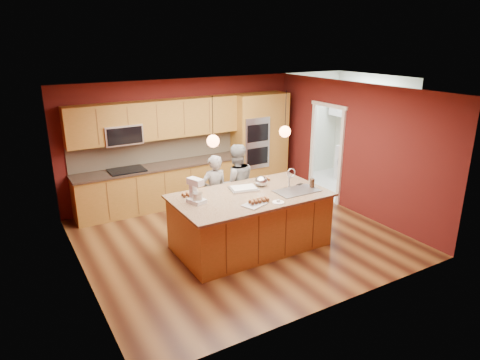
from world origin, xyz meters
TOP-DOWN VIEW (x-y plane):
  - floor at (0.00, 0.00)m, footprint 5.50×5.50m
  - ceiling at (0.00, 0.00)m, footprint 5.50×5.50m
  - wall_back at (0.00, 2.50)m, footprint 5.50×0.00m
  - wall_front at (0.00, -2.50)m, footprint 5.50×0.00m
  - wall_left at (-2.75, 0.00)m, footprint 0.00×5.00m
  - wall_right at (2.75, 0.00)m, footprint 0.00×5.00m
  - cabinet_run at (-0.68, 2.25)m, footprint 3.74×0.64m
  - oven_column at (1.85, 2.19)m, footprint 1.30×0.62m
  - doorway_trim at (2.73, 0.80)m, footprint 0.08×1.11m
  - laundry_room at (4.35, 1.20)m, footprint 2.60×2.70m
  - pendant_left at (-0.70, -0.39)m, footprint 0.20×0.20m
  - pendant_right at (0.69, -0.39)m, footprint 0.20×0.20m
  - island at (0.01, -0.39)m, footprint 2.66×1.49m
  - person_left at (-0.19, 0.61)m, footprint 0.54×0.36m
  - person_right at (0.28, 0.61)m, footprint 0.90×0.77m
  - stand_mixer at (-0.96, -0.26)m, footprint 0.29×0.34m
  - sheet_cake at (0.02, -0.12)m, footprint 0.55×0.46m
  - cooling_rack at (-0.21, -0.84)m, footprint 0.44×0.38m
  - mixing_bowl at (0.39, -0.12)m, footprint 0.23×0.23m
  - plate at (0.18, -0.95)m, footprint 0.20×0.20m
  - tumbler at (1.14, -0.64)m, footprint 0.08×0.08m
  - phone at (1.05, -0.41)m, footprint 0.15×0.11m
  - cupcakes_left at (-0.92, 0.10)m, footprint 0.29×0.15m
  - cupcakes_rack at (-0.10, -0.80)m, footprint 0.36×0.14m
  - cupcakes_right at (0.65, 0.14)m, footprint 0.14×0.21m
  - washer at (4.20, 0.92)m, footprint 0.82×0.83m
  - dryer at (4.21, 1.49)m, footprint 0.57×0.59m

SIDE VIEW (x-z plane):
  - floor at x=0.00m, z-range 0.00..0.00m
  - dryer at x=4.21m, z-range 0.00..0.89m
  - island at x=0.01m, z-range -0.18..1.18m
  - washer at x=4.20m, z-range 0.00..1.06m
  - person_left at x=-0.19m, z-range 0.00..1.47m
  - person_right at x=0.28m, z-range 0.00..1.62m
  - phone at x=1.05m, z-range 0.98..0.99m
  - cabinet_run at x=-0.68m, z-range -0.17..2.13m
  - plate at x=0.18m, z-range 0.98..0.99m
  - cooling_rack at x=-0.21m, z-range 0.98..1.00m
  - sheet_cake at x=0.02m, z-range 0.98..1.02m
  - cupcakes_right at x=0.65m, z-range 0.98..1.04m
  - cupcakes_left at x=-0.92m, z-range 0.98..1.04m
  - cupcakes_rack at x=-0.10m, z-range 1.00..1.06m
  - doorway_trim at x=2.73m, z-range -0.05..2.15m
  - tumbler at x=1.14m, z-range 0.98..1.14m
  - mixing_bowl at x=0.39m, z-range 0.97..1.17m
  - oven_column at x=1.85m, z-range 0.00..2.30m
  - stand_mixer at x=-0.96m, z-range 0.95..1.36m
  - wall_back at x=0.00m, z-range -1.40..4.10m
  - wall_front at x=0.00m, z-range -1.40..4.10m
  - wall_left at x=-2.75m, z-range -1.15..3.85m
  - wall_right at x=2.75m, z-range -1.15..3.85m
  - laundry_room at x=4.35m, z-range 0.60..3.30m
  - pendant_left at x=-0.70m, z-range 1.60..2.40m
  - pendant_right at x=0.69m, z-range 1.60..2.40m
  - ceiling at x=0.00m, z-range 2.70..2.70m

